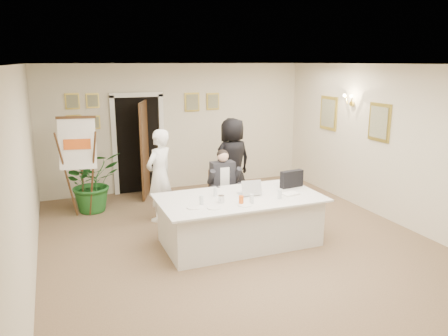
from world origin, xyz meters
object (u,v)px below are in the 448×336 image
Objects in this scene: laptop_bag at (292,179)px; oj_glass at (241,200)px; seated_man at (223,186)px; standing_woman at (232,161)px; conference_table at (240,220)px; laptop at (249,186)px; paper_stack at (290,194)px; steel_jug at (221,199)px; flip_chart at (80,172)px; potted_palm at (92,182)px; standing_man at (160,175)px.

laptop_bag is 1.27m from oj_glass.
standing_woman reaches higher than seated_man.
laptop is (0.18, 0.07, 0.52)m from conference_table.
paper_stack is at bearing -69.63° from seated_man.
oj_glass is at bearing -36.00° from steel_jug.
seated_man is at bearing 130.48° from laptop_bag.
seated_man is at bearing -27.26° from flip_chart.
paper_stack is at bearing -43.58° from potted_palm.
conference_table is 1.52× the size of standing_man.
paper_stack is (0.61, -0.27, -0.13)m from laptop.
oj_glass is 0.31m from steel_jug.
conference_table is 0.60m from steel_jug.
paper_stack is at bearing -129.77° from laptop_bag.
conference_table is 19.65× the size of oj_glass.
standing_man is at bearing -28.44° from flip_chart.
conference_table is 2.21× the size of potted_palm.
laptop is 2.67× the size of oj_glass.
standing_woman is 5.04× the size of laptop.
paper_stack is at bearing -38.53° from flip_chart.
laptop is (2.20, -2.41, 0.34)m from potted_palm.
steel_jug is at bearing 70.83° from standing_man.
flip_chart reaches higher than seated_man.
laptop is 0.53m from oj_glass.
steel_jug is (1.64, -2.65, 0.25)m from potted_palm.
conference_table is 6.27× the size of laptop_bag.
conference_table is 1.90× the size of seated_man.
oj_glass is at bearing -170.53° from paper_stack.
flip_chart is 6.93× the size of paper_stack.
seated_man is 3.29× the size of laptop_bag.
conference_table is at bearing -152.57° from laptop.
standing_woman is 15.91× the size of steel_jug.
flip_chart is 1.10× the size of standing_man.
laptop_bag reaches higher than paper_stack.
flip_chart is 5.34× the size of laptop.
flip_chart reaches higher than standing_woman.
laptop is at bearing -41.58° from flip_chart.
seated_man is 1.17m from standing_man.
conference_table is 1.38× the size of flip_chart.
steel_jug is at bearing -156.38° from conference_table.
standing_man reaches higher than conference_table.
conference_table is at bearing 23.62° from steel_jug.
seated_man is 10.33× the size of oj_glass.
steel_jug is at bearing -52.04° from flip_chart.
standing_man is 4.12× the size of laptop_bag.
oj_glass is (-0.92, -0.15, 0.05)m from paper_stack.
laptop is 3.16× the size of steel_jug.
potted_palm is at bearing 121.83° from steel_jug.
standing_man is 0.96× the size of standing_woman.
seated_man is 0.72× the size of flip_chart.
potted_palm is (-2.02, 2.48, 0.18)m from conference_table.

